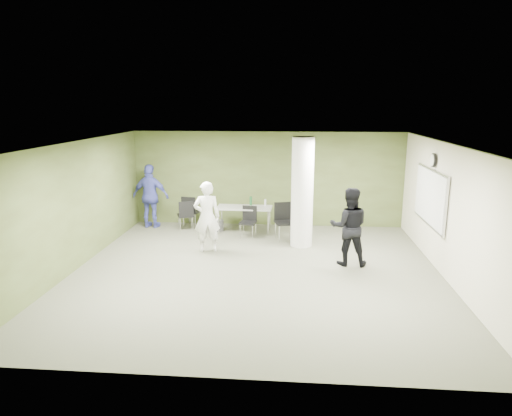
# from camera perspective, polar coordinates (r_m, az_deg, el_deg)

# --- Properties ---
(floor) EXTENTS (8.00, 8.00, 0.00)m
(floor) POSITION_cam_1_polar(r_m,az_deg,el_deg) (10.10, 0.05, -7.96)
(floor) COLOR #565745
(floor) RESTS_ON ground
(ceiling) EXTENTS (8.00, 8.00, 0.00)m
(ceiling) POSITION_cam_1_polar(r_m,az_deg,el_deg) (9.47, 0.05, 8.07)
(ceiling) COLOR white
(ceiling) RESTS_ON wall_back
(wall_back) EXTENTS (8.00, 2.80, 0.02)m
(wall_back) POSITION_cam_1_polar(r_m,az_deg,el_deg) (13.60, 1.46, 3.64)
(wall_back) COLOR #454E25
(wall_back) RESTS_ON floor
(wall_left) EXTENTS (0.02, 8.00, 2.80)m
(wall_left) POSITION_cam_1_polar(r_m,az_deg,el_deg) (10.78, -21.66, 0.22)
(wall_left) COLOR #454E25
(wall_left) RESTS_ON floor
(wall_right_cream) EXTENTS (0.02, 8.00, 2.80)m
(wall_right_cream) POSITION_cam_1_polar(r_m,az_deg,el_deg) (10.18, 23.11, -0.62)
(wall_right_cream) COLOR beige
(wall_right_cream) RESTS_ON floor
(column) EXTENTS (0.56, 0.56, 2.80)m
(column) POSITION_cam_1_polar(r_m,az_deg,el_deg) (11.61, 5.80, 1.95)
(column) COLOR silver
(column) RESTS_ON floor
(whiteboard) EXTENTS (0.05, 2.30, 1.30)m
(whiteboard) POSITION_cam_1_polar(r_m,az_deg,el_deg) (11.25, 20.92, 1.31)
(whiteboard) COLOR silver
(whiteboard) RESTS_ON wall_right_cream
(wall_clock) EXTENTS (0.06, 0.32, 0.32)m
(wall_clock) POSITION_cam_1_polar(r_m,az_deg,el_deg) (11.13, 21.28, 5.60)
(wall_clock) COLOR black
(wall_clock) RESTS_ON wall_right_cream
(folding_table) EXTENTS (1.57, 0.71, 0.99)m
(folding_table) POSITION_cam_1_polar(r_m,az_deg,el_deg) (12.93, -1.41, -0.06)
(folding_table) COLOR gray
(folding_table) RESTS_ON floor
(wastebasket) EXTENTS (0.27, 0.27, 0.31)m
(wastebasket) POSITION_cam_1_polar(r_m,az_deg,el_deg) (13.20, -4.65, -2.22)
(wastebasket) COLOR #4C4C4C
(wastebasket) RESTS_ON floor
(chair_back_left) EXTENTS (0.56, 0.56, 0.88)m
(chair_back_left) POSITION_cam_1_polar(r_m,az_deg,el_deg) (13.29, -8.76, -0.64)
(chair_back_left) COLOR black
(chair_back_left) RESTS_ON floor
(chair_back_right) EXTENTS (0.56, 0.56, 0.94)m
(chair_back_right) POSITION_cam_1_polar(r_m,az_deg,el_deg) (13.63, -8.19, -0.13)
(chair_back_right) COLOR black
(chair_back_right) RESTS_ON floor
(chair_table_left) EXTENTS (0.48, 0.48, 0.85)m
(chair_table_left) POSITION_cam_1_polar(r_m,az_deg,el_deg) (12.54, -0.92, -1.42)
(chair_table_left) COLOR black
(chair_table_left) RESTS_ON floor
(chair_table_right) EXTENTS (0.62, 0.62, 1.00)m
(chair_table_right) POSITION_cam_1_polar(r_m,az_deg,el_deg) (12.30, 3.52, -1.27)
(chair_table_right) COLOR black
(chair_table_right) RESTS_ON floor
(woman_white) EXTENTS (0.72, 0.56, 1.76)m
(woman_white) POSITION_cam_1_polar(r_m,az_deg,el_deg) (11.27, -6.16, -1.10)
(woman_white) COLOR white
(woman_white) RESTS_ON floor
(man_black) EXTENTS (0.88, 0.70, 1.79)m
(man_black) POSITION_cam_1_polar(r_m,az_deg,el_deg) (10.49, 11.55, -2.30)
(man_black) COLOR black
(man_black) RESTS_ON floor
(man_blue) EXTENTS (1.15, 0.60, 1.88)m
(man_blue) POSITION_cam_1_polar(r_m,az_deg,el_deg) (13.73, -13.02, 1.44)
(man_blue) COLOR #464DAF
(man_blue) RESTS_ON floor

